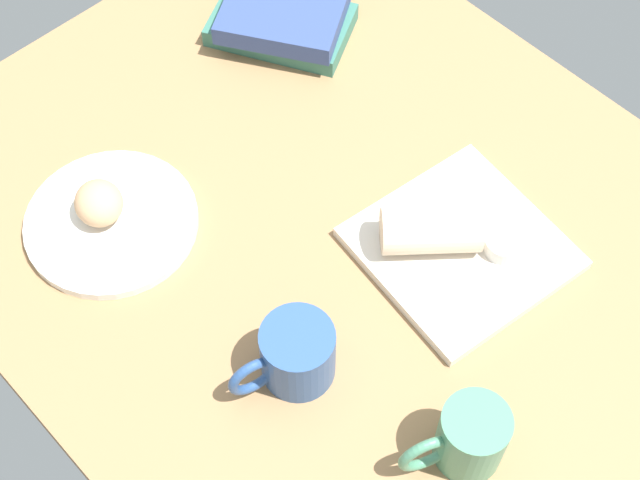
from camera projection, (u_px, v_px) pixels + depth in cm
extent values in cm
cube|color=#9E754C|center=(328.00, 227.00, 130.79)|extent=(110.00, 90.00, 4.00)
cylinder|color=white|center=(112.00, 222.00, 127.93)|extent=(23.32, 23.32, 1.40)
ellipsoid|color=tan|center=(99.00, 203.00, 125.57)|extent=(9.02, 8.70, 5.26)
cube|color=silver|center=(461.00, 248.00, 125.59)|extent=(26.96, 26.96, 1.60)
cylinder|color=silver|center=(505.00, 243.00, 123.72)|extent=(5.52, 5.52, 2.26)
cylinder|color=#B95E2F|center=(506.00, 240.00, 123.02)|extent=(4.52, 4.52, 0.40)
cylinder|color=beige|center=(431.00, 230.00, 122.48)|extent=(13.16, 13.78, 6.24)
cube|color=#387260|center=(281.00, 25.00, 146.63)|extent=(24.65, 21.54, 2.99)
cube|color=#33477F|center=(283.00, 14.00, 143.62)|extent=(22.81, 21.68, 3.13)
cylinder|color=#2D518C|center=(298.00, 353.00, 113.34)|extent=(9.07, 9.07, 8.90)
cylinder|color=#B6743B|center=(297.00, 339.00, 110.09)|extent=(7.44, 7.44, 0.40)
torus|color=#2D518C|center=(253.00, 376.00, 111.73)|extent=(2.71, 6.64, 6.54)
cylinder|color=#4C8C6B|center=(472.00, 437.00, 107.38)|extent=(8.01, 8.01, 9.57)
cylinder|color=#A47D4A|center=(477.00, 423.00, 103.85)|extent=(6.57, 6.57, 0.40)
torus|color=#4C8C6B|center=(427.00, 454.00, 106.31)|extent=(3.77, 6.87, 6.94)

